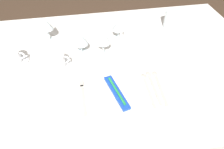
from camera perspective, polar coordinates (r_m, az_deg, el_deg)
ground_plane at (r=1.69m, az=-1.59°, el=-15.89°), size 6.00×6.00×0.00m
dining_table at (r=1.17m, az=-2.22°, el=0.38°), size 1.80×1.11×0.74m
dinner_plate at (r=0.94m, az=1.27°, el=-5.51°), size 0.24×0.24×0.02m
toothbrush_package at (r=0.93m, az=1.28°, el=-4.84°), size 0.09×0.21×0.02m
fork_outer at (r=0.96m, az=-8.03°, el=-5.74°), size 0.02×0.21×0.00m
spoon_soup at (r=1.00m, az=9.63°, el=-3.07°), size 0.03×0.22×0.01m
spoon_dessert at (r=1.01m, az=11.03°, el=-2.44°), size 0.03×0.22×0.01m
spoon_tea at (r=1.02m, az=12.74°, el=-2.45°), size 0.03×0.23×0.01m
saucer_left at (r=1.22m, az=-24.99°, el=3.12°), size 0.14×0.14×0.01m
coffee_cup_left at (r=1.20m, az=-25.43°, el=4.46°), size 0.09×0.07×0.06m
saucer_right at (r=1.12m, az=-14.38°, el=2.23°), size 0.13×0.13×0.01m
coffee_cup_right at (r=1.09m, az=-14.64°, el=3.74°), size 0.10×0.08×0.07m
wine_glass_centre at (r=1.27m, az=-17.71°, el=12.89°), size 0.07×0.07×0.15m
wine_glass_left at (r=1.10m, az=-2.49°, el=10.01°), size 0.08×0.08×0.15m
wine_glass_right at (r=1.24m, az=1.79°, el=13.27°), size 0.08×0.08×0.13m
wine_glass_far at (r=1.13m, az=-8.74°, el=9.61°), size 0.08×0.08×0.14m
drink_tumbler at (r=1.42m, az=15.68°, el=14.20°), size 0.07×0.07×0.11m
napkin_folded at (r=1.15m, az=2.50°, el=9.47°), size 0.06×0.06×0.15m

